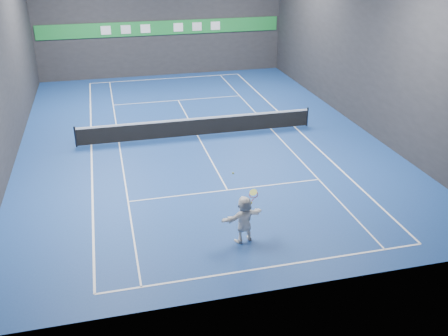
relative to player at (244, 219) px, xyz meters
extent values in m
plane|color=navy|center=(0.39, 10.20, -0.86)|extent=(26.00, 26.00, 0.00)
cube|color=#252528|center=(0.39, 23.20, 3.64)|extent=(18.00, 0.10, 9.00)
cube|color=#252528|center=(0.39, -2.80, 3.64)|extent=(18.00, 0.10, 9.00)
cube|color=#252528|center=(-8.61, 10.20, 3.64)|extent=(0.10, 26.00, 9.00)
cube|color=#252528|center=(9.39, 10.20, 3.64)|extent=(0.10, 26.00, 9.00)
cube|color=white|center=(0.39, -1.69, -0.86)|extent=(10.98, 0.08, 0.01)
cube|color=white|center=(0.39, 22.09, -0.86)|extent=(10.98, 0.08, 0.01)
cube|color=white|center=(-5.10, 10.20, -0.86)|extent=(0.08, 23.78, 0.01)
cube|color=white|center=(5.88, 10.20, -0.86)|extent=(0.08, 23.78, 0.01)
cube|color=white|center=(-3.72, 10.20, -0.86)|extent=(0.06, 23.78, 0.01)
cube|color=white|center=(4.50, 10.20, -0.86)|extent=(0.06, 23.78, 0.01)
cube|color=white|center=(0.39, 3.80, -0.86)|extent=(8.23, 0.06, 0.01)
cube|color=white|center=(0.39, 16.60, -0.86)|extent=(8.23, 0.06, 0.01)
cube|color=white|center=(0.39, 10.20, -0.86)|extent=(0.06, 12.80, 0.01)
imported|color=white|center=(0.00, 0.00, 0.00)|extent=(1.68, 0.91, 1.72)
sphere|color=#C3CE22|center=(-0.37, 0.13, 1.74)|extent=(0.07, 0.07, 0.07)
cylinder|color=black|center=(-5.81, 10.20, -0.33)|extent=(0.10, 0.10, 1.07)
cylinder|color=black|center=(6.59, 10.20, -0.33)|extent=(0.10, 0.10, 1.07)
cube|color=black|center=(0.39, 10.20, -0.39)|extent=(12.40, 0.03, 0.86)
cube|color=white|center=(0.39, 10.20, 0.09)|extent=(12.40, 0.04, 0.10)
cube|color=#1C8334|center=(0.39, 23.14, 2.64)|extent=(17.64, 0.06, 1.00)
cube|color=white|center=(-3.61, 23.08, 2.64)|extent=(0.70, 0.04, 0.60)
cube|color=silver|center=(-2.21, 23.08, 2.64)|extent=(0.70, 0.04, 0.60)
cube|color=white|center=(-0.81, 23.08, 2.64)|extent=(0.70, 0.04, 0.60)
cube|color=white|center=(1.59, 23.08, 2.64)|extent=(0.70, 0.04, 0.60)
cube|color=silver|center=(2.99, 23.08, 2.64)|extent=(0.70, 0.04, 0.60)
cube|color=white|center=(4.39, 23.08, 2.64)|extent=(0.70, 0.04, 0.60)
torus|color=red|center=(0.33, 0.05, 0.90)|extent=(0.42, 0.37, 0.25)
cylinder|color=#C9DF4E|center=(0.32, 0.05, 0.98)|extent=(0.34, 0.32, 0.19)
cylinder|color=red|center=(0.30, 0.05, 0.68)|extent=(0.05, 0.16, 0.16)
cylinder|color=yellow|center=(0.25, 0.03, 0.56)|extent=(0.05, 0.20, 0.23)
camera|label=1|loc=(-4.22, -14.08, 8.85)|focal=40.00mm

